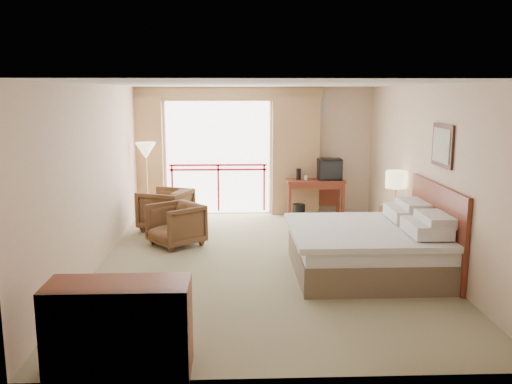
{
  "coord_description": "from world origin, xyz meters",
  "views": [
    {
      "loc": [
        -0.43,
        -8.07,
        2.59
      ],
      "look_at": [
        -0.1,
        0.4,
        1.02
      ],
      "focal_mm": 38.0,
      "sensor_mm": 36.0,
      "label": 1
    }
  ],
  "objects_px": {
    "table_lamp": "(396,180)",
    "side_table": "(164,215)",
    "desk": "(314,187)",
    "floor_lamp": "(146,154)",
    "tv": "(330,169)",
    "dresser": "(119,328)",
    "armchair_far": "(166,230)",
    "wastebasket": "(299,212)",
    "nightstand": "(395,226)",
    "bed": "(369,248)",
    "armchair_near": "(176,245)"
  },
  "relations": [
    {
      "from": "dresser",
      "to": "wastebasket",
      "type": "bearing_deg",
      "value": 65.13
    },
    {
      "from": "nightstand",
      "to": "side_table",
      "type": "relative_size",
      "value": 1.14
    },
    {
      "from": "desk",
      "to": "dresser",
      "type": "height_order",
      "value": "dresser"
    },
    {
      "from": "nightstand",
      "to": "table_lamp",
      "type": "bearing_deg",
      "value": 88.43
    },
    {
      "from": "bed",
      "to": "table_lamp",
      "type": "relative_size",
      "value": 3.39
    },
    {
      "from": "desk",
      "to": "armchair_near",
      "type": "bearing_deg",
      "value": -136.23
    },
    {
      "from": "table_lamp",
      "to": "desk",
      "type": "xyz_separation_m",
      "value": [
        -1.08,
        2.14,
        -0.49
      ]
    },
    {
      "from": "table_lamp",
      "to": "dresser",
      "type": "distance_m",
      "value": 5.81
    },
    {
      "from": "floor_lamp",
      "to": "dresser",
      "type": "bearing_deg",
      "value": -83.48
    },
    {
      "from": "bed",
      "to": "armchair_near",
      "type": "distance_m",
      "value": 3.35
    },
    {
      "from": "table_lamp",
      "to": "floor_lamp",
      "type": "distance_m",
      "value": 4.86
    },
    {
      "from": "nightstand",
      "to": "armchair_near",
      "type": "height_order",
      "value": "nightstand"
    },
    {
      "from": "dresser",
      "to": "tv",
      "type": "bearing_deg",
      "value": 60.92
    },
    {
      "from": "tv",
      "to": "armchair_near",
      "type": "bearing_deg",
      "value": -132.36
    },
    {
      "from": "wastebasket",
      "to": "armchair_near",
      "type": "xyz_separation_m",
      "value": [
        -2.32,
        -1.84,
        -0.16
      ]
    },
    {
      "from": "table_lamp",
      "to": "desk",
      "type": "bearing_deg",
      "value": 116.88
    },
    {
      "from": "desk",
      "to": "dresser",
      "type": "bearing_deg",
      "value": -108.26
    },
    {
      "from": "table_lamp",
      "to": "dresser",
      "type": "bearing_deg",
      "value": -131.63
    },
    {
      "from": "nightstand",
      "to": "floor_lamp",
      "type": "bearing_deg",
      "value": 156.78
    },
    {
      "from": "wastebasket",
      "to": "armchair_near",
      "type": "bearing_deg",
      "value": -141.65
    },
    {
      "from": "table_lamp",
      "to": "side_table",
      "type": "relative_size",
      "value": 1.16
    },
    {
      "from": "bed",
      "to": "table_lamp",
      "type": "xyz_separation_m",
      "value": [
        0.82,
        1.58,
        0.73
      ]
    },
    {
      "from": "nightstand",
      "to": "floor_lamp",
      "type": "distance_m",
      "value": 4.99
    },
    {
      "from": "floor_lamp",
      "to": "tv",
      "type": "bearing_deg",
      "value": 5.04
    },
    {
      "from": "bed",
      "to": "tv",
      "type": "height_order",
      "value": "tv"
    },
    {
      "from": "bed",
      "to": "nightstand",
      "type": "relative_size",
      "value": 3.45
    },
    {
      "from": "bed",
      "to": "armchair_far",
      "type": "xyz_separation_m",
      "value": [
        -3.26,
        2.64,
        -0.38
      ]
    },
    {
      "from": "wastebasket",
      "to": "floor_lamp",
      "type": "relative_size",
      "value": 0.2
    },
    {
      "from": "bed",
      "to": "side_table",
      "type": "distance_m",
      "value": 3.96
    },
    {
      "from": "wastebasket",
      "to": "armchair_near",
      "type": "relative_size",
      "value": 0.4
    },
    {
      "from": "desk",
      "to": "armchair_far",
      "type": "bearing_deg",
      "value": -155.35
    },
    {
      "from": "desk",
      "to": "wastebasket",
      "type": "height_order",
      "value": "desk"
    },
    {
      "from": "nightstand",
      "to": "side_table",
      "type": "height_order",
      "value": "nightstand"
    },
    {
      "from": "armchair_far",
      "to": "dresser",
      "type": "xyz_separation_m",
      "value": [
        0.25,
        -5.37,
        0.44
      ]
    },
    {
      "from": "tv",
      "to": "side_table",
      "type": "height_order",
      "value": "tv"
    },
    {
      "from": "bed",
      "to": "wastebasket",
      "type": "xyz_separation_m",
      "value": [
        -0.63,
        3.39,
        -0.22
      ]
    },
    {
      "from": "armchair_far",
      "to": "bed",
      "type": "bearing_deg",
      "value": 73.27
    },
    {
      "from": "tv",
      "to": "armchair_near",
      "type": "relative_size",
      "value": 0.61
    },
    {
      "from": "table_lamp",
      "to": "floor_lamp",
      "type": "height_order",
      "value": "floor_lamp"
    },
    {
      "from": "armchair_far",
      "to": "dresser",
      "type": "relative_size",
      "value": 0.66
    },
    {
      "from": "table_lamp",
      "to": "dresser",
      "type": "xyz_separation_m",
      "value": [
        -3.84,
        -4.32,
        -0.67
      ]
    },
    {
      "from": "table_lamp",
      "to": "floor_lamp",
      "type": "xyz_separation_m",
      "value": [
        -4.53,
        1.75,
        0.28
      ]
    },
    {
      "from": "bed",
      "to": "desk",
      "type": "xyz_separation_m",
      "value": [
        -0.26,
        3.72,
        0.24
      ]
    },
    {
      "from": "bed",
      "to": "nightstand",
      "type": "height_order",
      "value": "bed"
    },
    {
      "from": "tv",
      "to": "dresser",
      "type": "relative_size",
      "value": 0.37
    },
    {
      "from": "armchair_near",
      "to": "floor_lamp",
      "type": "distance_m",
      "value": 2.38
    },
    {
      "from": "nightstand",
      "to": "wastebasket",
      "type": "height_order",
      "value": "nightstand"
    },
    {
      "from": "nightstand",
      "to": "tv",
      "type": "bearing_deg",
      "value": 108.65
    },
    {
      "from": "side_table",
      "to": "floor_lamp",
      "type": "distance_m",
      "value": 1.54
    },
    {
      "from": "armchair_near",
      "to": "tv",
      "type": "bearing_deg",
      "value": 86.86
    }
  ]
}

